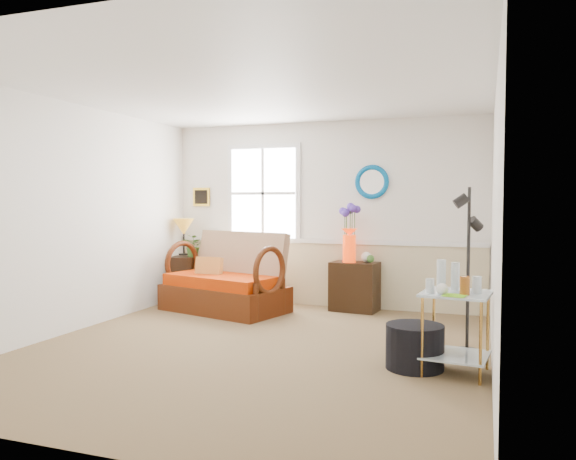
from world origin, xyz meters
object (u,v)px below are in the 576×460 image
(lamp_stand, at_px, (184,279))
(ottoman, at_px, (415,347))
(cabinet, at_px, (355,286))
(side_table, at_px, (456,333))
(floor_lamp, at_px, (468,270))
(loveseat, at_px, (224,272))

(lamp_stand, height_order, ottoman, lamp_stand)
(lamp_stand, bearing_deg, ottoman, -32.13)
(lamp_stand, xyz_separation_m, cabinet, (2.57, 0.10, 0.00))
(cabinet, xyz_separation_m, ottoman, (1.09, -2.40, -0.13))
(side_table, distance_m, ottoman, 0.38)
(lamp_stand, bearing_deg, side_table, -30.09)
(cabinet, bearing_deg, side_table, -53.19)
(lamp_stand, height_order, floor_lamp, floor_lamp)
(lamp_stand, relative_size, floor_lamp, 0.41)
(cabinet, distance_m, side_table, 2.81)
(floor_lamp, bearing_deg, ottoman, -134.43)
(cabinet, bearing_deg, loveseat, -153.69)
(side_table, bearing_deg, loveseat, 149.56)
(cabinet, relative_size, floor_lamp, 0.41)
(side_table, bearing_deg, floor_lamp, 84.41)
(lamp_stand, height_order, side_table, side_table)
(loveseat, relative_size, ottoman, 3.17)
(side_table, bearing_deg, ottoman, 176.11)
(loveseat, height_order, lamp_stand, loveseat)
(side_table, xyz_separation_m, ottoman, (-0.35, 0.02, -0.16))
(cabinet, xyz_separation_m, side_table, (1.43, -2.42, 0.02))
(floor_lamp, bearing_deg, side_table, -109.95)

